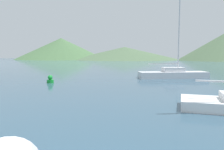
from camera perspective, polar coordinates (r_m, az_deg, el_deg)
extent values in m
cylinder|color=#BCBCC1|center=(11.84, 26.77, -1.52)|extent=(2.40, 0.18, 0.10)
cube|color=silver|center=(25.81, 15.61, 0.03)|extent=(7.95, 4.64, 0.72)
cube|color=silver|center=(25.76, 15.65, 1.38)|extent=(2.67, 2.14, 0.50)
cylinder|color=#BCBCC1|center=(26.11, 17.15, 12.17)|extent=(0.12, 0.12, 10.31)
cylinder|color=#BCBCC1|center=(25.33, 13.23, 2.84)|extent=(3.29, 1.34, 0.10)
cylinder|color=green|center=(21.55, -15.82, -1.60)|extent=(0.64, 0.64, 0.29)
sphere|color=green|center=(21.51, -15.85, -0.63)|extent=(0.45, 0.45, 0.45)
cone|color=#476B42|center=(118.27, -13.12, 6.71)|extent=(46.44, 46.44, 11.05)
cone|color=#4C6647|center=(110.83, 3.30, 5.71)|extent=(54.49, 54.49, 6.29)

